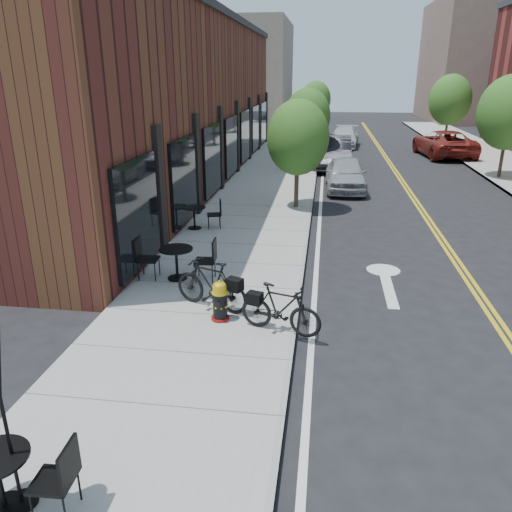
{
  "coord_description": "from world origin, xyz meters",
  "views": [
    {
      "loc": [
        0.4,
        -8.9,
        4.72
      ],
      "look_at": [
        -1.0,
        1.17,
        1.0
      ],
      "focal_mm": 35.0,
      "sensor_mm": 36.0,
      "label": 1
    }
  ],
  "objects_px": {
    "parked_car_far": "(444,143)",
    "bicycle_left": "(211,284)",
    "parked_car_c": "(344,137)",
    "parked_car_a": "(345,174)",
    "fire_hydrant": "(220,301)",
    "bistro_set_c": "(194,214)",
    "bistro_set_b": "(176,259)",
    "parked_car_b": "(333,153)",
    "bicycle_right": "(281,309)"
  },
  "relations": [
    {
      "from": "parked_car_far",
      "to": "bicycle_left",
      "type": "bearing_deg",
      "value": 61.35
    },
    {
      "from": "parked_car_c",
      "to": "parked_car_a",
      "type": "bearing_deg",
      "value": -85.19
    },
    {
      "from": "fire_hydrant",
      "to": "bistro_set_c",
      "type": "relative_size",
      "value": 0.49
    },
    {
      "from": "bistro_set_b",
      "to": "parked_car_b",
      "type": "distance_m",
      "value": 16.6
    },
    {
      "from": "parked_car_a",
      "to": "parked_car_b",
      "type": "xyz_separation_m",
      "value": [
        -0.48,
        5.27,
        0.13
      ]
    },
    {
      "from": "bicycle_left",
      "to": "parked_car_far",
      "type": "bearing_deg",
      "value": -179.2
    },
    {
      "from": "bicycle_left",
      "to": "parked_car_b",
      "type": "bearing_deg",
      "value": -165.39
    },
    {
      "from": "parked_car_far",
      "to": "parked_car_c",
      "type": "bearing_deg",
      "value": -38.0
    },
    {
      "from": "bicycle_right",
      "to": "parked_car_c",
      "type": "xyz_separation_m",
      "value": [
        1.9,
        26.92,
        0.05
      ]
    },
    {
      "from": "bistro_set_b",
      "to": "parked_car_c",
      "type": "height_order",
      "value": "parked_car_c"
    },
    {
      "from": "parked_car_a",
      "to": "parked_car_b",
      "type": "distance_m",
      "value": 5.29
    },
    {
      "from": "bistro_set_b",
      "to": "parked_car_b",
      "type": "bearing_deg",
      "value": 73.5
    },
    {
      "from": "bicycle_left",
      "to": "bistro_set_b",
      "type": "relative_size",
      "value": 0.95
    },
    {
      "from": "parked_car_far",
      "to": "bicycle_right",
      "type": "bearing_deg",
      "value": 65.36
    },
    {
      "from": "bistro_set_c",
      "to": "parked_car_far",
      "type": "xyz_separation_m",
      "value": [
        11.0,
        17.0,
        0.21
      ]
    },
    {
      "from": "parked_car_c",
      "to": "parked_car_b",
      "type": "bearing_deg",
      "value": -89.24
    },
    {
      "from": "bicycle_right",
      "to": "bistro_set_b",
      "type": "height_order",
      "value": "bistro_set_b"
    },
    {
      "from": "bistro_set_c",
      "to": "parked_car_b",
      "type": "relative_size",
      "value": 0.34
    },
    {
      "from": "parked_car_c",
      "to": "fire_hydrant",
      "type": "bearing_deg",
      "value": -90.57
    },
    {
      "from": "bistro_set_b",
      "to": "bistro_set_c",
      "type": "distance_m",
      "value": 4.12
    },
    {
      "from": "bistro_set_b",
      "to": "parked_car_b",
      "type": "relative_size",
      "value": 0.37
    },
    {
      "from": "fire_hydrant",
      "to": "parked_car_a",
      "type": "height_order",
      "value": "parked_car_a"
    },
    {
      "from": "bistro_set_c",
      "to": "parked_car_far",
      "type": "height_order",
      "value": "parked_car_far"
    },
    {
      "from": "bicycle_right",
      "to": "bistro_set_c",
      "type": "bearing_deg",
      "value": 44.26
    },
    {
      "from": "fire_hydrant",
      "to": "bicycle_left",
      "type": "xyz_separation_m",
      "value": [
        -0.29,
        0.49,
        0.13
      ]
    },
    {
      "from": "bicycle_right",
      "to": "parked_car_b",
      "type": "xyz_separation_m",
      "value": [
        1.1,
        18.44,
        0.22
      ]
    },
    {
      "from": "bicycle_left",
      "to": "bistro_set_b",
      "type": "bearing_deg",
      "value": -117.99
    },
    {
      "from": "fire_hydrant",
      "to": "parked_car_far",
      "type": "bearing_deg",
      "value": 92.09
    },
    {
      "from": "bicycle_right",
      "to": "parked_car_b",
      "type": "relative_size",
      "value": 0.32
    },
    {
      "from": "fire_hydrant",
      "to": "bistro_set_b",
      "type": "xyz_separation_m",
      "value": [
        -1.44,
        1.92,
        0.1
      ]
    },
    {
      "from": "bicycle_left",
      "to": "bistro_set_b",
      "type": "height_order",
      "value": "bicycle_left"
    },
    {
      "from": "fire_hydrant",
      "to": "bicycle_left",
      "type": "relative_size",
      "value": 0.48
    },
    {
      "from": "fire_hydrant",
      "to": "parked_car_b",
      "type": "relative_size",
      "value": 0.17
    },
    {
      "from": "bicycle_right",
      "to": "parked_car_c",
      "type": "bearing_deg",
      "value": 12.75
    },
    {
      "from": "bistro_set_b",
      "to": "parked_car_far",
      "type": "bearing_deg",
      "value": 60.43
    },
    {
      "from": "parked_car_far",
      "to": "bistro_set_b",
      "type": "bearing_deg",
      "value": 57.41
    },
    {
      "from": "bistro_set_c",
      "to": "fire_hydrant",
      "type": "bearing_deg",
      "value": -85.56
    },
    {
      "from": "fire_hydrant",
      "to": "parked_car_far",
      "type": "distance_m",
      "value": 24.67
    },
    {
      "from": "bicycle_left",
      "to": "bistro_set_b",
      "type": "xyz_separation_m",
      "value": [
        -1.16,
        1.43,
        -0.03
      ]
    },
    {
      "from": "bistro_set_c",
      "to": "parked_car_c",
      "type": "height_order",
      "value": "parked_car_c"
    },
    {
      "from": "parked_car_a",
      "to": "parked_car_c",
      "type": "xyz_separation_m",
      "value": [
        0.32,
        13.75,
        -0.04
      ]
    },
    {
      "from": "bistro_set_b",
      "to": "parked_car_far",
      "type": "distance_m",
      "value": 23.49
    },
    {
      "from": "bicycle_left",
      "to": "bicycle_right",
      "type": "relative_size",
      "value": 1.09
    },
    {
      "from": "parked_car_a",
      "to": "parked_car_b",
      "type": "bearing_deg",
      "value": 93.85
    },
    {
      "from": "bicycle_left",
      "to": "parked_car_far",
      "type": "distance_m",
      "value": 24.32
    },
    {
      "from": "fire_hydrant",
      "to": "parked_car_a",
      "type": "distance_m",
      "value": 13.12
    },
    {
      "from": "bicycle_left",
      "to": "bistro_set_c",
      "type": "bearing_deg",
      "value": -138.96
    },
    {
      "from": "parked_car_c",
      "to": "bicycle_left",
      "type": "bearing_deg",
      "value": -91.31
    },
    {
      "from": "bicycle_left",
      "to": "bicycle_right",
      "type": "xyz_separation_m",
      "value": [
        1.51,
        -0.84,
        -0.04
      ]
    },
    {
      "from": "fire_hydrant",
      "to": "bistro_set_c",
      "type": "xyz_separation_m",
      "value": [
        -2.07,
        5.99,
        0.06
      ]
    }
  ]
}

